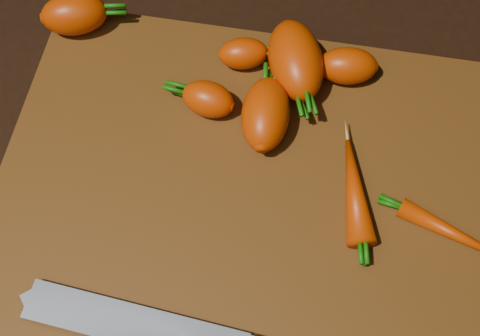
# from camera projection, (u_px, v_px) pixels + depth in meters

# --- Properties ---
(ground) EXTENTS (2.00, 2.00, 0.01)m
(ground) POSITION_uv_depth(u_px,v_px,m) (238.00, 191.00, 0.71)
(ground) COLOR black
(cutting_board) EXTENTS (0.50, 0.40, 0.01)m
(cutting_board) POSITION_uv_depth(u_px,v_px,m) (238.00, 187.00, 0.70)
(cutting_board) COLOR brown
(cutting_board) RESTS_ON ground
(carrot_0) EXTENTS (0.09, 0.07, 0.05)m
(carrot_0) POSITION_uv_depth(u_px,v_px,m) (74.00, 14.00, 0.76)
(carrot_0) COLOR #C03501
(carrot_0) RESTS_ON cutting_board
(carrot_1) EXTENTS (0.06, 0.05, 0.04)m
(carrot_1) POSITION_uv_depth(u_px,v_px,m) (208.00, 99.00, 0.71)
(carrot_1) COLOR #C03501
(carrot_1) RESTS_ON cutting_board
(carrot_2) EXTENTS (0.09, 0.12, 0.06)m
(carrot_2) POSITION_uv_depth(u_px,v_px,m) (295.00, 60.00, 0.73)
(carrot_2) COLOR #C03501
(carrot_2) RESTS_ON cutting_board
(carrot_3) EXTENTS (0.06, 0.09, 0.05)m
(carrot_3) POSITION_uv_depth(u_px,v_px,m) (265.00, 114.00, 0.70)
(carrot_3) COLOR #C03501
(carrot_3) RESTS_ON cutting_board
(carrot_4) EXTENTS (0.07, 0.05, 0.04)m
(carrot_4) POSITION_uv_depth(u_px,v_px,m) (347.00, 66.00, 0.73)
(carrot_4) COLOR #C03501
(carrot_4) RESTS_ON cutting_board
(carrot_5) EXTENTS (0.06, 0.05, 0.04)m
(carrot_5) POSITION_uv_depth(u_px,v_px,m) (243.00, 53.00, 0.74)
(carrot_5) COLOR #C03501
(carrot_5) RESTS_ON cutting_board
(carrot_6) EXTENTS (0.12, 0.06, 0.02)m
(carrot_6) POSITION_uv_depth(u_px,v_px,m) (455.00, 234.00, 0.65)
(carrot_6) COLOR #C03501
(carrot_6) RESTS_ON cutting_board
(carrot_7) EXTENTS (0.05, 0.12, 0.03)m
(carrot_7) POSITION_uv_depth(u_px,v_px,m) (354.00, 190.00, 0.67)
(carrot_7) COLOR #C03501
(carrot_7) RESTS_ON cutting_board
(knife) EXTENTS (0.35, 0.06, 0.02)m
(knife) POSITION_uv_depth(u_px,v_px,m) (156.00, 331.00, 0.61)
(knife) COLOR gray
(knife) RESTS_ON cutting_board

